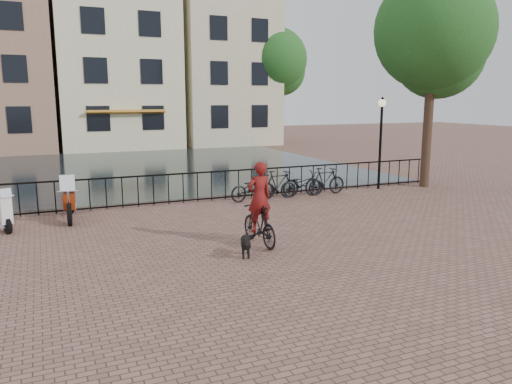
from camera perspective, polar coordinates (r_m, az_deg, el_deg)
name	(u,v)px	position (r m, az deg, el deg)	size (l,w,h in m)	color
ground	(317,278)	(10.01, 6.94, -9.71)	(100.00, 100.00, 0.00)	brown
canal_water	(145,168)	(26.05, -12.61, 2.74)	(20.00, 20.00, 0.00)	black
railing	(198,187)	(17.03, -6.70, 0.55)	(20.00, 0.05, 1.02)	black
canal_house_mid	(114,64)	(38.51, -15.94, 13.87)	(8.00, 9.50, 11.80)	beige
canal_house_right	(219,57)	(40.45, -4.30, 15.14)	(7.00, 9.00, 13.30)	#BEAD8D
tree_near_right	(434,31)	(20.94, 19.65, 16.93)	(4.48, 4.48, 8.24)	black
tree_far_right	(276,60)	(38.99, 2.25, 14.89)	(4.76, 4.76, 8.76)	black
lamp_post	(381,127)	(19.77, 14.11, 7.17)	(0.30, 0.30, 3.45)	black
cyclist	(259,208)	(11.86, 0.37, -1.90)	(0.77, 1.74, 2.35)	black
dog	(246,245)	(11.14, -1.19, -6.11)	(0.50, 0.80, 0.51)	black
motorcycle	(69,195)	(15.40, -20.59, -0.28)	(0.63, 2.08, 1.46)	#97280B
parked_bike_0	(253,188)	(17.09, -0.32, 0.48)	(0.60, 1.72, 0.90)	black
parked_bike_1	(278,185)	(17.47, 2.54, 0.86)	(0.47, 1.66, 1.00)	black
parked_bike_2	(302,184)	(17.91, 5.28, 0.90)	(0.60, 1.72, 0.90)	black
parked_bike_3	(325,181)	(18.37, 7.88, 1.25)	(0.47, 1.66, 1.00)	black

